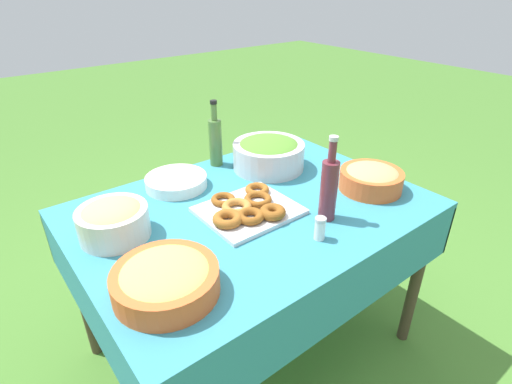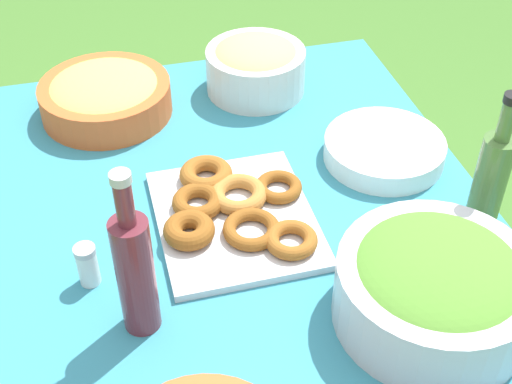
{
  "view_description": "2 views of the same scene",
  "coord_description": "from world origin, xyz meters",
  "views": [
    {
      "loc": [
        0.81,
        1.05,
        1.55
      ],
      "look_at": [
        0.0,
        0.03,
        0.84
      ],
      "focal_mm": 28.0,
      "sensor_mm": 36.0,
      "label": 1
    },
    {
      "loc": [
        -0.95,
        0.25,
        1.7
      ],
      "look_at": [
        0.08,
        -0.02,
        0.79
      ],
      "focal_mm": 50.0,
      "sensor_mm": 36.0,
      "label": 2
    }
  ],
  "objects": [
    {
      "name": "pasta_bowl",
      "position": [
        0.49,
        -0.13,
        0.83
      ],
      "size": [
        0.24,
        0.24,
        0.13
      ],
      "color": "silver",
      "rests_on": "picnic_table"
    },
    {
      "name": "olive_oil_bottle",
      "position": [
        -0.11,
        -0.41,
        0.88
      ],
      "size": [
        0.06,
        0.06,
        0.31
      ],
      "color": "#4C7238",
      "rests_on": "picnic_table"
    },
    {
      "name": "salt_shaker",
      "position": [
        -0.05,
        0.31,
        0.8
      ],
      "size": [
        0.04,
        0.04,
        0.08
      ],
      "color": "white",
      "rests_on": "picnic_table"
    },
    {
      "name": "wine_bottle",
      "position": [
        -0.16,
        0.23,
        0.89
      ],
      "size": [
        0.06,
        0.06,
        0.32
      ],
      "color": "maroon",
      "rests_on": "picnic_table"
    },
    {
      "name": "fruit_bowl",
      "position": [
        0.48,
        0.23,
        0.81
      ],
      "size": [
        0.3,
        0.3,
        0.1
      ],
      "color": "#E05B28",
      "rests_on": "picnic_table"
    },
    {
      "name": "donut_platter",
      "position": [
        0.04,
        0.03,
        0.78
      ],
      "size": [
        0.36,
        0.3,
        0.05
      ],
      "color": "silver",
      "rests_on": "picnic_table"
    },
    {
      "name": "plate_stack",
      "position": [
        0.15,
        -0.33,
        0.79
      ],
      "size": [
        0.26,
        0.26,
        0.05
      ],
      "color": "white",
      "rests_on": "picnic_table"
    },
    {
      "name": "bread_bowl",
      "position": [
        -0.47,
        0.19,
        0.81
      ],
      "size": [
        0.26,
        0.26,
        0.1
      ],
      "color": "#E05B28",
      "rests_on": "picnic_table"
    },
    {
      "name": "salad_bowl",
      "position": [
        -0.27,
        -0.23,
        0.84
      ],
      "size": [
        0.32,
        0.32,
        0.14
      ],
      "color": "silver",
      "rests_on": "picnic_table"
    },
    {
      "name": "picnic_table",
      "position": [
        0.0,
        0.0,
        0.66
      ],
      "size": [
        1.32,
        0.96,
        0.76
      ],
      "color": "teal",
      "rests_on": "ground_plane"
    },
    {
      "name": "ground_plane",
      "position": [
        0.0,
        0.0,
        0.0
      ],
      "size": [
        14.0,
        14.0,
        0.0
      ],
      "primitive_type": "plane",
      "color": "#477A2D"
    }
  ]
}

